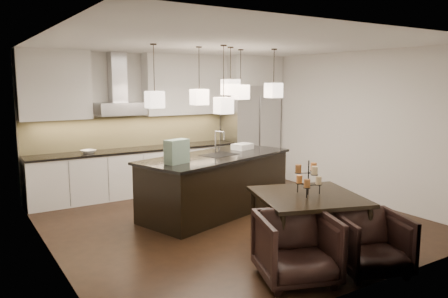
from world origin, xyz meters
TOP-DOWN VIEW (x-y plane):
  - floor at (0.00, 0.00)m, footprint 5.50×5.50m
  - ceiling at (0.00, 0.00)m, footprint 5.50×5.50m
  - wall_back at (0.00, 2.76)m, footprint 5.50×0.02m
  - wall_front at (0.00, -2.76)m, footprint 5.50×0.02m
  - wall_left at (-2.76, 0.00)m, footprint 0.02×5.50m
  - wall_right at (2.76, 0.00)m, footprint 0.02×5.50m
  - refrigerator at (2.10, 2.38)m, footprint 1.20×0.72m
  - fridge_panel at (2.10, 2.38)m, footprint 1.26×0.72m
  - lower_cabinets at (-0.62, 2.43)m, footprint 4.21×0.62m
  - countertop at (-0.62, 2.43)m, footprint 4.21×0.66m
  - backsplash at (-0.62, 2.73)m, footprint 4.21×0.02m
  - upper_cab_left at (-2.10, 2.57)m, footprint 1.25×0.35m
  - upper_cab_right at (0.55, 2.57)m, footprint 1.85×0.35m
  - hood_canopy at (-0.93, 2.48)m, footprint 0.90×0.52m
  - hood_chimney at (-0.93, 2.59)m, footprint 0.30×0.28m
  - fruit_bowl at (-1.60, 2.38)m, footprint 0.33×0.33m
  - island_body at (0.05, 0.54)m, footprint 2.90×1.83m
  - island_top at (0.05, 0.54)m, footprint 3.01×1.93m
  - faucet at (0.12, 0.68)m, footprint 0.18×0.28m
  - tote_bag at (-0.85, 0.21)m, footprint 0.41×0.29m
  - food_container at (0.80, 0.82)m, footprint 0.43×0.36m
  - dining_table at (0.13, -1.64)m, footprint 1.64×1.64m
  - candelabra at (0.13, -1.64)m, footprint 0.47×0.47m
  - candle_a at (0.27, -1.68)m, footprint 0.10×0.10m
  - candle_b at (0.10, -1.50)m, footprint 0.10×0.10m
  - candle_c at (0.02, -1.73)m, footprint 0.10×0.10m
  - candle_d at (0.27, -1.59)m, footprint 0.10×0.10m
  - candle_e at (0.01, -1.57)m, footprint 0.10×0.10m
  - candle_f at (0.11, -1.77)m, footprint 0.10×0.10m
  - armchair_left at (-0.57, -2.21)m, footprint 1.07×1.09m
  - armchair_right at (0.32, -2.52)m, footprint 1.00×1.01m
  - pendant_a at (-1.05, 0.54)m, footprint 0.24×0.24m
  - pendant_b at (-0.21, 0.63)m, footprint 0.24×0.24m
  - pendant_c at (0.26, 0.40)m, footprint 0.24×0.24m
  - pendant_d at (0.70, 0.76)m, footprint 0.24×0.24m
  - pendant_e at (1.13, 0.35)m, footprint 0.24×0.24m
  - pendant_f at (-0.04, 0.15)m, footprint 0.24×0.24m

SIDE VIEW (x-z plane):
  - floor at x=0.00m, z-range -0.02..0.00m
  - armchair_right at x=0.32m, z-range 0.00..0.71m
  - dining_table at x=0.13m, z-range 0.00..0.77m
  - armchair_left at x=-0.57m, z-range 0.00..0.77m
  - lower_cabinets at x=-0.62m, z-range 0.00..0.88m
  - island_body at x=0.05m, z-range 0.00..0.95m
  - countertop at x=-0.62m, z-range 0.88..0.92m
  - fruit_bowl at x=-1.60m, z-range 0.92..0.98m
  - candle_a at x=0.27m, z-range 0.91..1.01m
  - candle_b at x=0.10m, z-range 0.91..1.01m
  - candle_c at x=0.02m, z-range 0.91..1.01m
  - island_top at x=0.05m, z-range 0.95..1.00m
  - candelabra at x=0.13m, z-range 0.77..1.23m
  - food_container at x=0.80m, z-range 1.00..1.10m
  - refrigerator at x=2.10m, z-range 0.00..2.15m
  - candle_d at x=0.27m, z-range 1.07..1.17m
  - candle_e at x=0.01m, z-range 1.07..1.17m
  - candle_f at x=0.11m, z-range 1.07..1.17m
  - tote_bag at x=-0.85m, z-range 1.00..1.36m
  - faucet at x=0.12m, z-range 1.00..1.41m
  - backsplash at x=-0.62m, z-range 0.92..1.55m
  - wall_back at x=0.00m, z-range 0.00..2.80m
  - wall_front at x=0.00m, z-range 0.00..2.80m
  - wall_left at x=-2.76m, z-range 0.00..2.80m
  - wall_right at x=2.76m, z-range 0.00..2.80m
  - hood_canopy at x=-0.93m, z-range 1.60..1.84m
  - pendant_f at x=-0.04m, z-range 1.73..1.99m
  - pendant_a at x=-1.05m, z-range 1.83..2.09m
  - pendant_b at x=-0.21m, z-range 1.85..2.11m
  - pendant_d at x=0.70m, z-range 1.92..2.18m
  - pendant_e at x=1.13m, z-range 1.95..2.21m
  - pendant_c at x=0.26m, z-range 2.01..2.27m
  - upper_cab_left at x=-2.10m, z-range 1.55..2.80m
  - upper_cab_right at x=0.55m, z-range 1.55..2.80m
  - hood_chimney at x=-0.93m, z-range 1.84..2.80m
  - fridge_panel at x=2.10m, z-range 2.15..2.80m
  - ceiling at x=0.00m, z-range 2.80..2.82m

